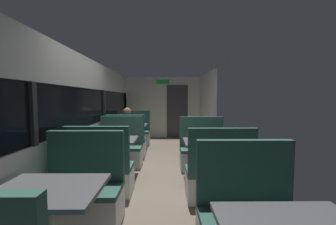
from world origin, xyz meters
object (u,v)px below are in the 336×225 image
(bench_far_window_facing_end, at_px, (127,144))
(bench_far_window_facing_entry, at_px, (135,134))
(coffee_cup_primary, at_px, (219,138))
(bench_near_window_facing_entry, at_px, (82,196))
(dining_table_mid_window, at_px, (112,144))
(bench_rear_aisle_facing_end, at_px, (219,178))
(bench_rear_aisle_facing_entry, at_px, (202,153))
(dining_table_rear_aisle, at_px, (209,147))
(dining_table_far_window, at_px, (131,128))
(bench_mid_window_facing_end, at_px, (101,174))
(bench_mid_window_facing_entry, at_px, (121,151))
(seated_passenger, at_px, (127,135))
(dining_table_near_window, at_px, (48,199))

(bench_far_window_facing_end, height_order, bench_far_window_facing_entry, same)
(bench_far_window_facing_entry, xyz_separation_m, coffee_cup_primary, (1.96, -3.05, 0.46))
(bench_near_window_facing_entry, distance_m, bench_far_window_facing_end, 2.91)
(dining_table_mid_window, relative_size, bench_rear_aisle_facing_end, 0.82)
(bench_rear_aisle_facing_end, height_order, coffee_cup_primary, bench_rear_aisle_facing_end)
(bench_rear_aisle_facing_end, relative_size, bench_rear_aisle_facing_entry, 1.00)
(bench_near_window_facing_entry, xyz_separation_m, dining_table_mid_window, (0.00, 1.45, 0.31))
(dining_table_rear_aisle, height_order, bench_rear_aisle_facing_entry, bench_rear_aisle_facing_entry)
(dining_table_rear_aisle, bearing_deg, bench_near_window_facing_entry, -145.01)
(dining_table_mid_window, bearing_deg, dining_table_far_window, 90.00)
(bench_mid_window_facing_end, height_order, bench_mid_window_facing_entry, same)
(bench_rear_aisle_facing_entry, distance_m, seated_passenger, 2.07)
(dining_table_mid_window, height_order, bench_far_window_facing_entry, bench_far_window_facing_entry)
(dining_table_far_window, relative_size, bench_far_window_facing_entry, 0.82)
(dining_table_mid_window, distance_m, dining_table_far_window, 2.15)
(bench_rear_aisle_facing_entry, bearing_deg, bench_near_window_facing_entry, -132.51)
(dining_table_mid_window, height_order, bench_mid_window_facing_entry, bench_mid_window_facing_entry)
(bench_rear_aisle_facing_entry, bearing_deg, dining_table_mid_window, -164.41)
(bench_near_window_facing_entry, height_order, dining_table_mid_window, bench_near_window_facing_entry)
(bench_far_window_facing_end, height_order, seated_passenger, seated_passenger)
(dining_table_far_window, bearing_deg, bench_rear_aisle_facing_entry, -42.72)
(bench_far_window_facing_entry, bearing_deg, bench_rear_aisle_facing_entry, -52.73)
(bench_near_window_facing_entry, xyz_separation_m, dining_table_far_window, (0.00, 3.61, 0.31))
(bench_mid_window_facing_entry, height_order, coffee_cup_primary, bench_mid_window_facing_entry)
(bench_mid_window_facing_end, height_order, bench_rear_aisle_facing_entry, same)
(bench_rear_aisle_facing_end, distance_m, seated_passenger, 3.02)
(bench_rear_aisle_facing_entry, bearing_deg, dining_table_near_window, -124.02)
(bench_mid_window_facing_end, bearing_deg, bench_rear_aisle_facing_entry, 33.81)
(dining_table_near_window, relative_size, bench_mid_window_facing_end, 0.82)
(bench_mid_window_facing_entry, xyz_separation_m, bench_rear_aisle_facing_entry, (1.79, -0.20, 0.00))
(dining_table_mid_window, relative_size, bench_rear_aisle_facing_entry, 0.82)
(dining_table_rear_aisle, xyz_separation_m, coffee_cup_primary, (0.17, 0.00, 0.15))
(coffee_cup_primary, bearing_deg, seated_passenger, 138.72)
(dining_table_far_window, relative_size, bench_rear_aisle_facing_end, 0.82)
(dining_table_mid_window, xyz_separation_m, dining_table_rear_aisle, (1.79, -0.20, 0.00))
(dining_table_rear_aisle, distance_m, bench_rear_aisle_facing_end, 0.77)
(bench_rear_aisle_facing_end, height_order, seated_passenger, seated_passenger)
(dining_table_near_window, xyz_separation_m, bench_rear_aisle_facing_end, (1.79, 1.25, -0.31))
(dining_table_near_window, bearing_deg, bench_rear_aisle_facing_entry, 55.98)
(bench_near_window_facing_entry, distance_m, bench_rear_aisle_facing_end, 1.87)
(bench_near_window_facing_entry, relative_size, bench_far_window_facing_entry, 1.00)
(bench_near_window_facing_entry, relative_size, dining_table_mid_window, 1.22)
(bench_rear_aisle_facing_end, bearing_deg, dining_table_mid_window, 153.32)
(dining_table_far_window, height_order, dining_table_rear_aisle, same)
(bench_far_window_facing_end, bearing_deg, seated_passenger, 90.00)
(dining_table_mid_window, bearing_deg, bench_near_window_facing_entry, -90.00)
(dining_table_far_window, bearing_deg, dining_table_mid_window, -90.00)
(bench_near_window_facing_entry, relative_size, bench_mid_window_facing_end, 1.00)
(dining_table_far_window, distance_m, seated_passenger, 0.64)
(dining_table_near_window, distance_m, bench_rear_aisle_facing_end, 2.21)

